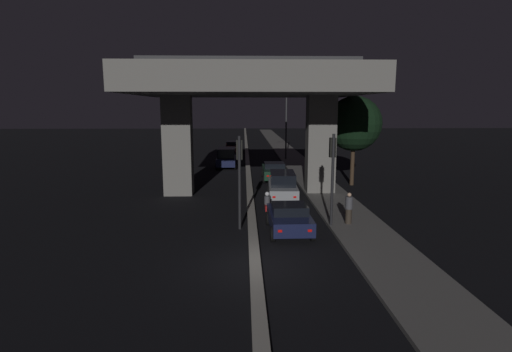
% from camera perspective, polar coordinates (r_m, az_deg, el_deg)
% --- Properties ---
extents(ground_plane, '(200.00, 200.00, 0.00)m').
position_cam_1_polar(ground_plane, '(15.55, -0.14, -12.73)').
color(ground_plane, black).
extents(median_divider, '(0.44, 126.00, 0.22)m').
position_cam_1_polar(median_divider, '(49.70, -1.30, 3.03)').
color(median_divider, gray).
rests_on(median_divider, ground_plane).
extents(sidewalk_right, '(2.93, 126.00, 0.15)m').
position_cam_1_polar(sidewalk_right, '(43.14, 5.84, 1.91)').
color(sidewalk_right, '#5B5956').
rests_on(sidewalk_right, ground_plane).
extents(elevated_overpass, '(15.02, 12.38, 9.28)m').
position_cam_1_polar(elevated_overpass, '(27.25, -0.94, 12.30)').
color(elevated_overpass, slate).
rests_on(elevated_overpass, ground_plane).
extents(traffic_light_left_of_median, '(0.30, 0.49, 4.61)m').
position_cam_1_polar(traffic_light_left_of_median, '(19.38, -2.38, 1.45)').
color(traffic_light_left_of_median, black).
rests_on(traffic_light_left_of_median, ground_plane).
extents(traffic_light_right_of_median, '(0.30, 0.49, 4.70)m').
position_cam_1_polar(traffic_light_right_of_median, '(19.84, 10.86, 1.66)').
color(traffic_light_right_of_median, black).
rests_on(traffic_light_right_of_median, ground_plane).
extents(street_lamp, '(2.05, 0.32, 8.34)m').
position_cam_1_polar(street_lamp, '(45.11, 4.01, 8.41)').
color(street_lamp, '#2D2D30').
rests_on(street_lamp, ground_plane).
extents(car_dark_blue_lead, '(2.07, 3.95, 1.42)m').
position_cam_1_polar(car_dark_blue_lead, '(19.26, 4.76, -5.95)').
color(car_dark_blue_lead, '#141938').
rests_on(car_dark_blue_lead, ground_plane).
extents(car_silver_second, '(2.08, 4.81, 1.83)m').
position_cam_1_polar(car_silver_second, '(25.81, 3.80, -1.43)').
color(car_silver_second, gray).
rests_on(car_silver_second, ground_plane).
extents(car_dark_green_third, '(2.03, 4.53, 1.46)m').
position_cam_1_polar(car_dark_green_third, '(33.01, 2.62, 0.74)').
color(car_dark_green_third, black).
rests_on(car_dark_green_third, ground_plane).
extents(car_dark_blue_lead_oncoming, '(2.08, 4.19, 1.99)m').
position_cam_1_polar(car_dark_blue_lead_oncoming, '(39.79, -4.22, 2.66)').
color(car_dark_blue_lead_oncoming, '#141938').
rests_on(car_dark_blue_lead_oncoming, ground_plane).
extents(car_dark_red_second_oncoming, '(2.12, 4.65, 1.53)m').
position_cam_1_polar(car_dark_red_second_oncoming, '(52.67, -3.34, 4.16)').
color(car_dark_red_second_oncoming, '#591414').
rests_on(car_dark_red_second_oncoming, ground_plane).
extents(motorcycle_red_filtering_near, '(0.32, 1.93, 1.39)m').
position_cam_1_polar(motorcycle_red_filtering_near, '(22.01, 1.61, -4.31)').
color(motorcycle_red_filtering_near, black).
rests_on(motorcycle_red_filtering_near, ground_plane).
extents(pedestrian_on_sidewalk, '(0.38, 0.38, 1.59)m').
position_cam_1_polar(pedestrian_on_sidewalk, '(20.67, 13.12, -4.52)').
color(pedestrian_on_sidewalk, '#2D261E').
rests_on(pedestrian_on_sidewalk, sidewalk_right).
extents(roadside_tree_kerbside_near, '(4.16, 4.16, 6.82)m').
position_cam_1_polar(roadside_tree_kerbside_near, '(31.34, 13.83, 7.26)').
color(roadside_tree_kerbside_near, '#38281C').
rests_on(roadside_tree_kerbside_near, ground_plane).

